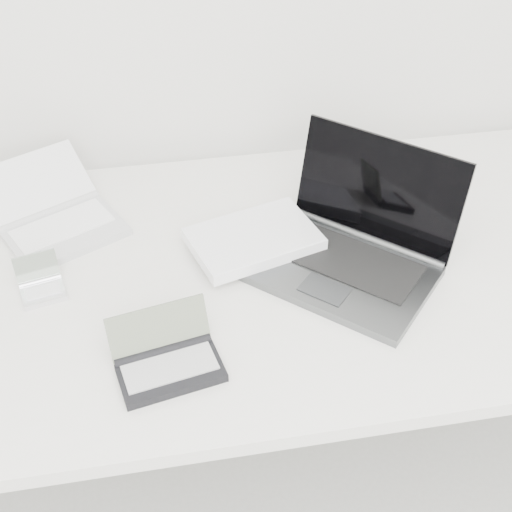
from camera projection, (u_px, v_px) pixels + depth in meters
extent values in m
cube|color=white|center=(267.00, 270.00, 1.40)|extent=(1.60, 0.80, 0.03)
cylinder|color=silver|center=(505.00, 255.00, 2.00)|extent=(0.04, 0.04, 0.70)
cube|color=#535658|center=(340.00, 273.00, 1.36)|extent=(0.40, 0.39, 0.02)
cube|color=black|center=(348.00, 260.00, 1.37)|extent=(0.29, 0.28, 0.00)
cube|color=black|center=(378.00, 189.00, 1.38)|extent=(0.28, 0.26, 0.21)
cylinder|color=#535658|center=(367.00, 238.00, 1.42)|extent=(0.25, 0.23, 0.02)
cube|color=#35383A|center=(325.00, 289.00, 1.31)|extent=(0.10, 0.10, 0.00)
cube|color=white|center=(254.00, 239.00, 1.40)|extent=(0.28, 0.22, 0.03)
cube|color=white|center=(254.00, 234.00, 1.39)|extent=(0.27, 0.22, 0.00)
cube|color=silver|center=(66.00, 233.00, 1.45)|extent=(0.27, 0.24, 0.02)
cube|color=white|center=(62.00, 226.00, 1.45)|extent=(0.22, 0.17, 0.00)
cube|color=white|center=(34.00, 184.00, 1.50)|extent=(0.25, 0.21, 0.08)
cylinder|color=silver|center=(50.00, 212.00, 1.49)|extent=(0.20, 0.11, 0.02)
cube|color=silver|center=(44.00, 293.00, 1.32)|extent=(0.09, 0.08, 0.01)
cube|color=silver|center=(43.00, 291.00, 1.31)|extent=(0.07, 0.05, 0.00)
cube|color=#98A599|center=(36.00, 267.00, 1.33)|extent=(0.08, 0.04, 0.05)
cylinder|color=silver|center=(40.00, 281.00, 1.34)|extent=(0.08, 0.03, 0.01)
cube|color=black|center=(171.00, 373.00, 1.17)|extent=(0.18, 0.12, 0.02)
cube|color=#989898|center=(170.00, 367.00, 1.17)|extent=(0.16, 0.09, 0.00)
cube|color=slate|center=(158.00, 328.00, 1.19)|extent=(0.17, 0.07, 0.08)
cylinder|color=black|center=(163.00, 351.00, 1.20)|extent=(0.17, 0.05, 0.02)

